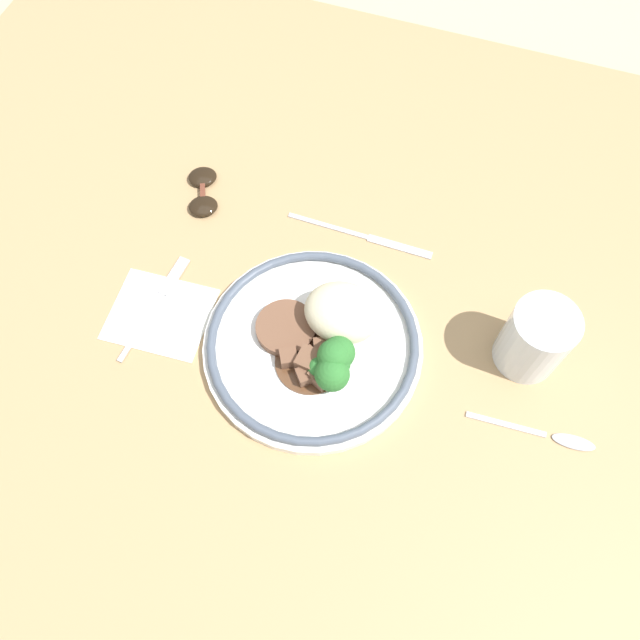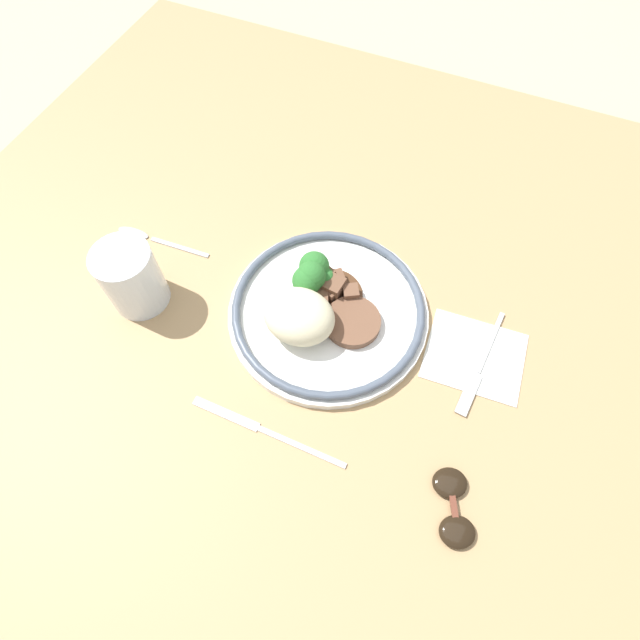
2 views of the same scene
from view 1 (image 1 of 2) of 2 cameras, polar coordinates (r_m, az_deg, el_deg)
The scene contains 9 objects.
ground_plane at distance 0.87m, azimuth -2.59°, elevation -1.28°, with size 8.00×8.00×0.00m, color tan.
dining_table at distance 0.85m, azimuth -2.63°, elevation -0.84°, with size 1.41×1.26×0.03m.
napkin at distance 0.87m, azimuth -14.41°, elevation 0.52°, with size 0.14×0.12×0.00m.
plate at distance 0.80m, azimuth -0.07°, elevation -1.95°, with size 0.29×0.29×0.08m.
juice_glass at distance 0.82m, azimuth 19.01°, elevation -1.77°, with size 0.08×0.08×0.10m.
fork at distance 0.88m, azimuth -14.40°, elevation 2.00°, with size 0.03×0.17×0.00m.
knife at distance 0.91m, azimuth 4.04°, elevation 7.63°, with size 0.22×0.01×0.00m.
spoon at distance 0.83m, azimuth 20.81°, elevation -10.02°, with size 0.16×0.02×0.01m.
sunglasses at distance 0.96m, azimuth -10.66°, elevation 11.49°, with size 0.08×0.10×0.01m.
Camera 1 is at (0.16, -0.34, 0.78)m, focal length 35.00 mm.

